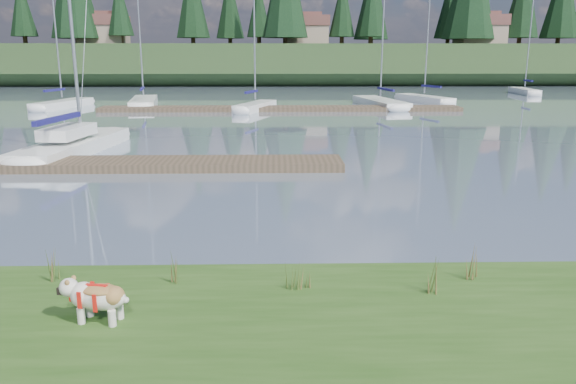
{
  "coord_description": "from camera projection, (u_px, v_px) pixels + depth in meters",
  "views": [
    {
      "loc": [
        1.59,
        -10.92,
        3.99
      ],
      "look_at": [
        1.83,
        -0.5,
        1.42
      ],
      "focal_mm": 35.0,
      "sensor_mm": 36.0,
      "label": 1
    }
  ],
  "objects": [
    {
      "name": "weed_2",
      "position": [
        433.0,
        278.0,
        8.72
      ],
      "size": [
        0.17,
        0.14,
        0.62
      ],
      "color": "#475B23",
      "rests_on": "bank"
    },
    {
      "name": "bulldog",
      "position": [
        97.0,
        296.0,
        7.79
      ],
      "size": [
        1.02,
        0.52,
        0.6
      ],
      "rotation": [
        0.0,
        0.0,
        2.95
      ],
      "color": "silver",
      "rests_on": "bank"
    },
    {
      "name": "ridge",
      "position": [
        264.0,
        65.0,
        81.78
      ],
      "size": [
        200.0,
        20.0,
        5.0
      ],
      "primitive_type": "cube",
      "color": "#213419",
      "rests_on": "ground"
    },
    {
      "name": "dock_near",
      "position": [
        120.0,
        164.0,
        20.13
      ],
      "size": [
        16.0,
        2.0,
        0.3
      ],
      "primitive_type": "cube",
      "color": "#4C3D2C",
      "rests_on": "ground"
    },
    {
      "name": "sailboat_bg_1",
      "position": [
        144.0,
        101.0,
        45.43
      ],
      "size": [
        3.3,
        9.37,
        13.58
      ],
      "rotation": [
        0.0,
        0.0,
        1.74
      ],
      "color": "white",
      "rests_on": "ground"
    },
    {
      "name": "house_2",
      "position": [
        480.0,
        29.0,
        77.42
      ],
      "size": [
        6.3,
        5.3,
        4.65
      ],
      "color": "gray",
      "rests_on": "ridge"
    },
    {
      "name": "mud_lip",
      "position": [
        186.0,
        281.0,
        9.95
      ],
      "size": [
        60.0,
        0.5,
        0.14
      ],
      "primitive_type": "cube",
      "color": "#33281C",
      "rests_on": "ground"
    },
    {
      "name": "ground",
      "position": [
        253.0,
        111.0,
        40.64
      ],
      "size": [
        200.0,
        200.0,
        0.0
      ],
      "primitive_type": "plane",
      "color": "gray",
      "rests_on": "ground"
    },
    {
      "name": "weed_1",
      "position": [
        292.0,
        276.0,
        8.88
      ],
      "size": [
        0.17,
        0.14,
        0.55
      ],
      "color": "#475B23",
      "rests_on": "bank"
    },
    {
      "name": "sailboat_bg_5",
      "position": [
        522.0,
        91.0,
        57.99
      ],
      "size": [
        1.93,
        6.9,
        9.87
      ],
      "rotation": [
        0.0,
        0.0,
        1.48
      ],
      "color": "white",
      "rests_on": "ground"
    },
    {
      "name": "sailboat_main",
      "position": [
        81.0,
        141.0,
        23.79
      ],
      "size": [
        2.7,
        9.01,
        12.77
      ],
      "rotation": [
        0.0,
        0.0,
        1.46
      ],
      "color": "white",
      "rests_on": "ground"
    },
    {
      "name": "house_0",
      "position": [
        103.0,
        29.0,
        77.23
      ],
      "size": [
        6.3,
        5.3,
        4.65
      ],
      "color": "gray",
      "rests_on": "ridge"
    },
    {
      "name": "house_1",
      "position": [
        306.0,
        30.0,
        78.82
      ],
      "size": [
        6.3,
        5.3,
        4.65
      ],
      "color": "gray",
      "rests_on": "ridge"
    },
    {
      "name": "sailboat_bg_0",
      "position": [
        67.0,
        103.0,
        43.32
      ],
      "size": [
        2.91,
        7.63,
        10.91
      ],
      "rotation": [
        0.0,
        0.0,
        1.37
      ],
      "color": "white",
      "rests_on": "ground"
    },
    {
      "name": "sailboat_bg_4",
      "position": [
        420.0,
        98.0,
        48.08
      ],
      "size": [
        3.97,
        7.65,
        11.23
      ],
      "rotation": [
        0.0,
        0.0,
        1.92
      ],
      "color": "white",
      "rests_on": "ground"
    },
    {
      "name": "conifer_5",
      "position": [
        372.0,
        3.0,
        77.21
      ],
      "size": [
        3.96,
        3.96,
        10.35
      ],
      "color": "#382619",
      "rests_on": "ridge"
    },
    {
      "name": "weed_5",
      "position": [
        472.0,
        264.0,
        9.31
      ],
      "size": [
        0.17,
        0.14,
        0.62
      ],
      "color": "#475B23",
      "rests_on": "bank"
    },
    {
      "name": "dock_far",
      "position": [
        281.0,
        109.0,
        40.65
      ],
      "size": [
        26.0,
        2.2,
        0.3
      ],
      "primitive_type": "cube",
      "color": "#4C3D2C",
      "rests_on": "ground"
    },
    {
      "name": "sailboat_bg_3",
      "position": [
        377.0,
        101.0,
        44.78
      ],
      "size": [
        3.35,
        9.89,
        14.08
      ],
      "rotation": [
        0.0,
        0.0,
        1.72
      ],
      "color": "white",
      "rests_on": "ground"
    },
    {
      "name": "weed_3",
      "position": [
        53.0,
        266.0,
        9.23
      ],
      "size": [
        0.17,
        0.14,
        0.61
      ],
      "color": "#475B23",
      "rests_on": "bank"
    },
    {
      "name": "sailboat_bg_2",
      "position": [
        258.0,
        105.0,
        41.23
      ],
      "size": [
        3.3,
        6.64,
        10.03
      ],
      "rotation": [
        0.0,
        0.0,
        1.25
      ],
      "color": "white",
      "rests_on": "ground"
    },
    {
      "name": "weed_0",
      "position": [
        176.0,
        268.0,
        9.12
      ],
      "size": [
        0.17,
        0.14,
        0.63
      ],
      "color": "#475B23",
      "rests_on": "bank"
    },
    {
      "name": "weed_4",
      "position": [
        305.0,
        278.0,
        8.98
      ],
      "size": [
        0.17,
        0.14,
        0.39
      ],
      "color": "#475B23",
      "rests_on": "bank"
    }
  ]
}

